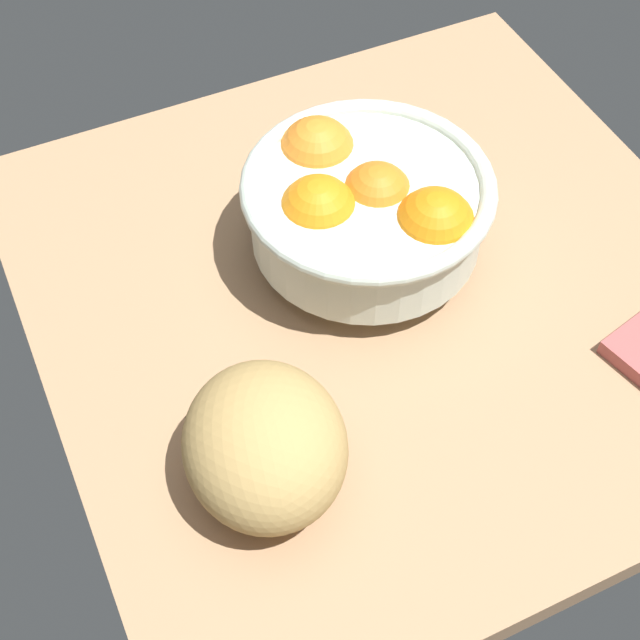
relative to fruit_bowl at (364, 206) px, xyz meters
The scene contains 3 objects.
ground_plane 8.99cm from the fruit_bowl, 86.98° to the right, with size 64.07×65.03×3.00cm, color #A47C59.
fruit_bowl is the anchor object (origin of this frame).
bread_loaf 25.41cm from the fruit_bowl, 133.84° to the right, with size 14.45×12.66×9.94cm, color tan.
Camera 1 is at (-28.71, -47.39, 66.55)cm, focal length 51.73 mm.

